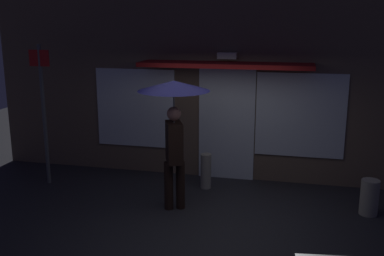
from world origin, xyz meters
name	(u,v)px	position (x,y,z in m)	size (l,w,h in m)	color
ground_plane	(204,224)	(0.00, 0.00, 0.00)	(18.00, 18.00, 0.00)	#26262B
building_facade	(229,67)	(0.00, 2.34, 2.21)	(9.77, 1.00, 4.46)	brown
person_with_umbrella	(174,110)	(-0.60, 0.48, 1.69)	(1.16, 1.16, 2.17)	black
street_sign_post	(43,107)	(-3.32, 1.10, 1.51)	(0.40, 0.07, 2.67)	#595B60
sidewalk_bollard	(206,171)	(-0.28, 1.54, 0.33)	(0.20, 0.20, 0.67)	#9E998E
sidewalk_bollard_2	(369,197)	(2.55, 0.97, 0.29)	(0.29, 0.29, 0.59)	#9E998E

